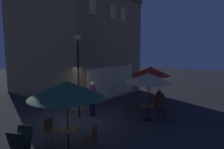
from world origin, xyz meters
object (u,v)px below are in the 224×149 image
cafe_table_0 (68,135)px  cafe_chair_2 (164,110)px  cafe_chair_0 (50,128)px  cafe_chair_1 (92,137)px  cafe_table_2 (150,98)px  patio_umbrella_1 (148,78)px  patron_standing_1 (92,99)px  patio_umbrella_2 (151,71)px  patron_seated_0 (158,98)px  patio_umbrella_0 (67,89)px  cafe_table_1 (147,109)px  menu_sandwich_board (20,142)px  street_lamp_near_corner (78,61)px  cafe_chair_3 (160,100)px

cafe_table_0 → cafe_chair_2: 4.75m
cafe_chair_0 → cafe_chair_1: bearing=6.7°
cafe_chair_1 → cafe_chair_2: size_ratio=0.96×
cafe_table_2 → cafe_chair_2: cafe_chair_2 is taller
patio_umbrella_1 → patron_standing_1: bearing=115.3°
patio_umbrella_2 → cafe_chair_0: (-6.58, 0.88, -1.58)m
patio_umbrella_1 → patron_seated_0: bearing=7.1°
patio_umbrella_0 → patio_umbrella_2: 6.46m
patio_umbrella_1 → patron_seated_0: (1.92, 0.24, -1.39)m
cafe_table_1 → patio_umbrella_1: bearing=0.0°
menu_sandwich_board → patio_umbrella_2: size_ratio=0.37×
cafe_chair_0 → patron_standing_1: size_ratio=0.54×
cafe_table_2 → patio_umbrella_2: (0.00, 0.00, 1.65)m
patio_umbrella_2 → cafe_chair_1: (-6.14, -0.79, -1.60)m
cafe_table_0 → cafe_chair_2: (4.44, -1.69, 0.04)m
cafe_table_0 → patron_standing_1: bearing=28.1°
street_lamp_near_corner → patio_umbrella_0: street_lamp_near_corner is taller
patio_umbrella_2 → cafe_chair_2: (-2.02, -1.66, -1.60)m
patio_umbrella_2 → cafe_chair_0: 6.82m
patio_umbrella_2 → cafe_chair_3: 1.83m
cafe_table_1 → patron_seated_0: bearing=7.1°
cafe_table_0 → cafe_table_1: 4.34m
cafe_chair_1 → menu_sandwich_board: bearing=19.2°
cafe_table_2 → patron_seated_0: size_ratio=0.59×
patio_umbrella_0 → patio_umbrella_2: bearing=-0.3°
cafe_chair_0 → patio_umbrella_0: bearing=-0.0°
street_lamp_near_corner → patio_umbrella_2: size_ratio=1.72×
patio_umbrella_1 → patron_seated_0: 2.38m
patio_umbrella_2 → cafe_table_2: bearing=-166.0°
street_lamp_near_corner → cafe_chair_0: size_ratio=4.30×
cafe_chair_0 → cafe_chair_1: 1.73m
street_lamp_near_corner → patron_standing_1: 2.08m
patio_umbrella_0 → patio_umbrella_1: (4.23, -0.94, -0.04)m
cafe_table_0 → cafe_table_2: 6.46m
patio_umbrella_0 → cafe_chair_0: 1.77m
cafe_table_1 → patio_umbrella_2: bearing=22.3°
cafe_chair_3 → cafe_chair_0: bearing=99.4°
cafe_chair_3 → patio_umbrella_2: bearing=0.0°
cafe_chair_1 → cafe_chair_2: (4.12, -0.86, 0.01)m
cafe_chair_2 → cafe_chair_3: (1.64, 0.85, -0.00)m
menu_sandwich_board → cafe_chair_2: 6.21m
patio_umbrella_0 → cafe_chair_2: (4.44, -1.69, -1.56)m
cafe_table_1 → cafe_table_2: size_ratio=1.03×
cafe_table_2 → cafe_chair_1: size_ratio=0.79×
patron_seated_0 → patron_standing_1: 3.90m
cafe_chair_2 → patron_standing_1: 3.61m
patron_standing_1 → patron_seated_0: bearing=-55.8°
cafe_chair_1 → cafe_table_0: bearing=0.0°
patio_umbrella_2 → cafe_chair_0: size_ratio=2.50×
street_lamp_near_corner → cafe_chair_2: (1.94, -3.76, -2.32)m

